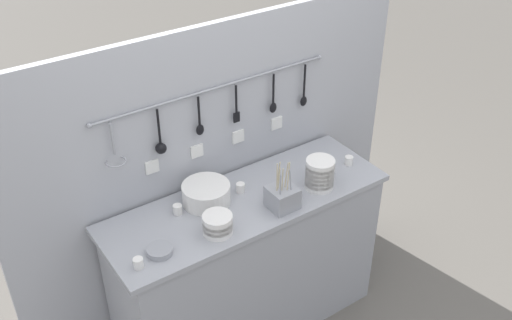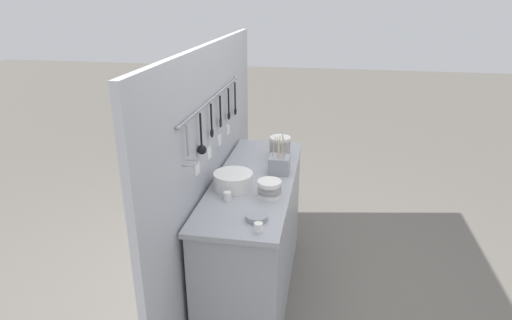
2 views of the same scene
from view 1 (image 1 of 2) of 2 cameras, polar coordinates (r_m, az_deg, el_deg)
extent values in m
cube|color=#9EA0A8|center=(3.07, -0.90, -4.04)|extent=(1.52, 0.51, 0.03)
cube|color=#9EA0A8|center=(3.36, -0.83, -10.17)|extent=(1.46, 0.49, 0.87)
cube|color=#A8AAB2|center=(3.28, -3.73, -1.62)|extent=(2.32, 0.04, 1.76)
cylinder|color=#93969E|center=(2.97, -3.80, 6.87)|extent=(1.31, 0.01, 0.01)
sphere|color=#93969E|center=(2.74, -15.62, 3.15)|extent=(0.02, 0.02, 0.02)
sphere|color=#93969E|center=(3.31, 6.06, 9.71)|extent=(0.02, 0.02, 0.02)
cylinder|color=#93969E|center=(2.80, -13.51, 1.94)|extent=(0.01, 0.01, 0.16)
torus|color=#93969E|center=(2.86, -13.19, -0.15)|extent=(0.10, 0.10, 0.01)
cylinder|color=#93969E|center=(2.76, -13.84, 3.60)|extent=(0.00, 0.01, 0.02)
cylinder|color=black|center=(2.88, -9.24, 3.08)|extent=(0.01, 0.01, 0.19)
sphere|color=black|center=(2.94, -9.04, 1.10)|extent=(0.06, 0.06, 0.06)
cylinder|color=#93969E|center=(2.84, -9.54, 4.98)|extent=(0.01, 0.01, 0.02)
cylinder|color=black|center=(2.95, -5.46, 4.62)|extent=(0.01, 0.01, 0.16)
ellipsoid|color=black|center=(3.00, -5.35, 2.88)|extent=(0.04, 0.02, 0.06)
cylinder|color=#93969E|center=(2.92, -5.66, 6.18)|extent=(0.01, 0.01, 0.02)
cylinder|color=black|center=(3.05, -1.90, 5.78)|extent=(0.01, 0.01, 0.16)
cube|color=black|center=(3.10, -1.86, 4.09)|extent=(0.04, 0.01, 0.06)
cylinder|color=#93969E|center=(3.02, -2.05, 7.28)|extent=(0.01, 0.01, 0.02)
cylinder|color=black|center=(3.17, 1.67, 6.76)|extent=(0.01, 0.01, 0.17)
ellipsoid|color=black|center=(3.22, 1.64, 5.00)|extent=(0.04, 0.02, 0.06)
cylinder|color=#93969E|center=(3.14, 1.57, 8.34)|extent=(0.01, 0.01, 0.02)
cylinder|color=black|center=(3.29, 4.64, 7.49)|extent=(0.01, 0.01, 0.19)
ellipsoid|color=black|center=(3.34, 4.55, 5.60)|extent=(0.04, 0.02, 0.06)
cylinder|color=#93969E|center=(3.25, 4.59, 9.20)|extent=(0.00, 0.01, 0.02)
cube|color=white|center=(2.99, -9.87, -0.63)|extent=(0.07, 0.01, 0.07)
cube|color=white|center=(3.08, -5.66, 0.86)|extent=(0.07, 0.01, 0.07)
cube|color=white|center=(3.19, -1.71, 2.25)|extent=(0.07, 0.01, 0.07)
cube|color=white|center=(3.31, 1.97, 3.53)|extent=(0.07, 0.01, 0.07)
cylinder|color=white|center=(3.16, 6.03, -2.21)|extent=(0.15, 0.15, 0.04)
cylinder|color=white|center=(3.14, 6.06, -1.85)|extent=(0.15, 0.15, 0.04)
cylinder|color=white|center=(3.13, 6.08, -1.48)|extent=(0.15, 0.15, 0.04)
cylinder|color=white|center=(3.11, 6.11, -1.12)|extent=(0.15, 0.15, 0.04)
cylinder|color=white|center=(3.10, 6.13, -0.74)|extent=(0.15, 0.15, 0.04)
cylinder|color=white|center=(3.09, 6.16, -0.37)|extent=(0.15, 0.15, 0.04)
cylinder|color=white|center=(2.85, -3.65, -6.53)|extent=(0.14, 0.14, 0.05)
cylinder|color=white|center=(2.83, -3.67, -6.12)|extent=(0.14, 0.14, 0.05)
cylinder|color=white|center=(2.82, -3.69, -5.71)|extent=(0.14, 0.14, 0.05)
cylinder|color=white|center=(3.05, -4.72, -3.89)|extent=(0.25, 0.25, 0.01)
cylinder|color=white|center=(3.05, -4.73, -3.74)|extent=(0.25, 0.25, 0.01)
cylinder|color=white|center=(3.04, -4.74, -3.59)|extent=(0.25, 0.25, 0.01)
cylinder|color=white|center=(3.04, -4.75, -3.44)|extent=(0.25, 0.25, 0.01)
cylinder|color=white|center=(3.03, -4.76, -3.29)|extent=(0.25, 0.25, 0.01)
cylinder|color=white|center=(3.02, -4.77, -3.13)|extent=(0.25, 0.25, 0.01)
cylinder|color=white|center=(3.02, -4.78, -2.98)|extent=(0.25, 0.25, 0.01)
cylinder|color=white|center=(3.01, -4.78, -2.83)|extent=(0.25, 0.25, 0.01)
cylinder|color=white|center=(3.01, -4.79, -2.67)|extent=(0.25, 0.25, 0.01)
cylinder|color=white|center=(3.00, -4.80, -2.52)|extent=(0.25, 0.25, 0.01)
cylinder|color=#93969E|center=(2.78, -9.15, -8.52)|extent=(0.12, 0.12, 0.03)
cube|color=#93969E|center=(2.98, 2.53, -3.58)|extent=(0.14, 0.14, 0.11)
cylinder|color=#93969E|center=(2.89, 2.32, -2.77)|extent=(0.01, 0.02, 0.18)
cylinder|color=#C6B793|center=(2.92, 2.16, -2.19)|extent=(0.01, 0.02, 0.18)
cylinder|color=#C6B793|center=(2.95, 2.11, -1.64)|extent=(0.01, 0.03, 0.19)
cylinder|color=#C6B793|center=(2.94, 2.85, -1.92)|extent=(0.03, 0.01, 0.19)
cylinder|color=#C6B793|center=(2.91, 3.06, -2.04)|extent=(0.03, 0.02, 0.21)
cylinder|color=#C6B793|center=(2.91, 2.01, -2.15)|extent=(0.02, 0.02, 0.21)
cylinder|color=#93969E|center=(2.93, 3.32, -2.33)|extent=(0.02, 0.02, 0.17)
cylinder|color=#C6B793|center=(2.90, 2.51, -2.29)|extent=(0.02, 0.03, 0.20)
cylinder|color=white|center=(2.72, -11.14, -9.61)|extent=(0.05, 0.05, 0.05)
cylinder|color=white|center=(2.98, -7.48, -4.69)|extent=(0.05, 0.05, 0.05)
cylinder|color=white|center=(3.35, 8.83, -0.05)|extent=(0.05, 0.05, 0.05)
cylinder|color=white|center=(3.10, -1.49, -2.65)|extent=(0.05, 0.05, 0.05)
camera|label=2|loc=(2.10, -64.11, -6.85)|focal=30.00mm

